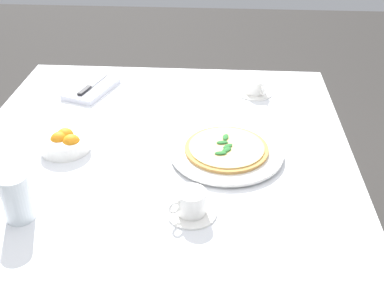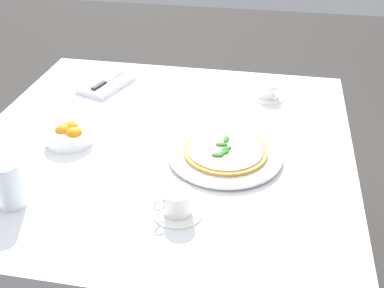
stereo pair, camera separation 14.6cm
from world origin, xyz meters
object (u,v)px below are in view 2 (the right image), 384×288
object	(u,v)px
pizza	(225,150)
napkin_folded	(106,84)
pizza_plate	(225,154)
coffee_cup_far_left	(268,91)
coffee_cup_near_right	(177,203)
citrus_bowl	(69,134)
water_glass_near_left	(10,187)
dinner_knife	(107,80)

from	to	relation	value
pizza	napkin_folded	bearing A→B (deg)	51.72
pizza_plate	coffee_cup_far_left	bearing A→B (deg)	-13.77
pizza_plate	pizza	world-z (taller)	pizza
pizza_plate	coffee_cup_near_right	xyz separation A→B (m)	(-0.28, 0.09, 0.02)
pizza_plate	citrus_bowl	xyz separation A→B (m)	(-0.00, 0.49, 0.02)
water_glass_near_left	napkin_folded	bearing A→B (deg)	0.07
coffee_cup_far_left	citrus_bowl	xyz separation A→B (m)	(-0.43, 0.60, 0.00)
coffee_cup_far_left	dinner_knife	size ratio (longest dim) A/B	0.67
pizza_plate	coffee_cup_near_right	distance (m)	0.29
dinner_knife	coffee_cup_far_left	bearing A→B (deg)	-72.65
pizza_plate	napkin_folded	world-z (taller)	napkin_folded
coffee_cup_far_left	water_glass_near_left	bearing A→B (deg)	140.28
pizza_plate	coffee_cup_far_left	xyz separation A→B (m)	(0.43, -0.10, 0.01)
pizza_plate	water_glass_near_left	size ratio (longest dim) A/B	2.69
water_glass_near_left	napkin_folded	world-z (taller)	water_glass_near_left
coffee_cup_near_right	napkin_folded	distance (m)	0.81
napkin_folded	dinner_knife	size ratio (longest dim) A/B	1.30
pizza_plate	dinner_knife	world-z (taller)	dinner_knife
pizza_plate	water_glass_near_left	world-z (taller)	water_glass_near_left
coffee_cup_far_left	coffee_cup_near_right	world-z (taller)	coffee_cup_near_right
citrus_bowl	coffee_cup_far_left	bearing A→B (deg)	-54.32
pizza	napkin_folded	world-z (taller)	pizza
pizza_plate	napkin_folded	bearing A→B (deg)	51.73
coffee_cup_far_left	napkin_folded	xyz separation A→B (m)	(-0.02, 0.62, -0.02)
dinner_knife	citrus_bowl	size ratio (longest dim) A/B	1.29
coffee_cup_far_left	citrus_bowl	bearing A→B (deg)	125.68
coffee_cup_far_left	pizza_plate	bearing A→B (deg)	166.23
napkin_folded	citrus_bowl	distance (m)	0.41
napkin_folded	coffee_cup_far_left	bearing A→B (deg)	-69.69
dinner_knife	water_glass_near_left	bearing A→B (deg)	-164.18
coffee_cup_far_left	dinner_knife	distance (m)	0.62
water_glass_near_left	pizza_plate	bearing A→B (deg)	-58.19
pizza_plate	citrus_bowl	world-z (taller)	citrus_bowl
pizza	citrus_bowl	size ratio (longest dim) A/B	1.69
pizza	citrus_bowl	distance (m)	0.49
pizza	citrus_bowl	world-z (taller)	citrus_bowl
dinner_knife	citrus_bowl	distance (m)	0.41
coffee_cup_far_left	napkin_folded	world-z (taller)	coffee_cup_far_left
coffee_cup_far_left	water_glass_near_left	world-z (taller)	water_glass_near_left
pizza	dinner_knife	world-z (taller)	pizza
coffee_cup_near_right	citrus_bowl	distance (m)	0.49
coffee_cup_near_right	coffee_cup_far_left	bearing A→B (deg)	-15.29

